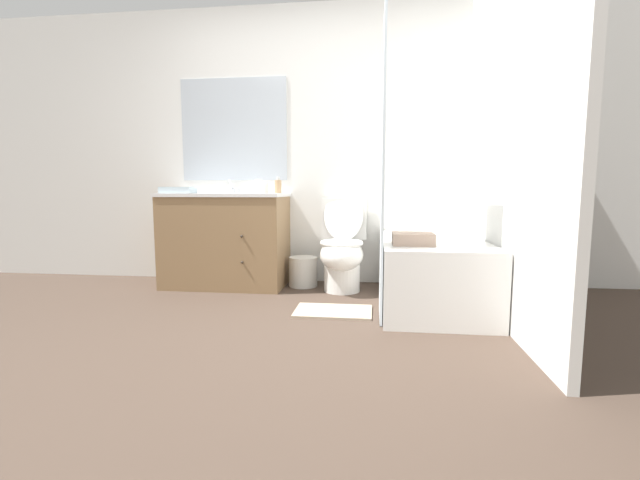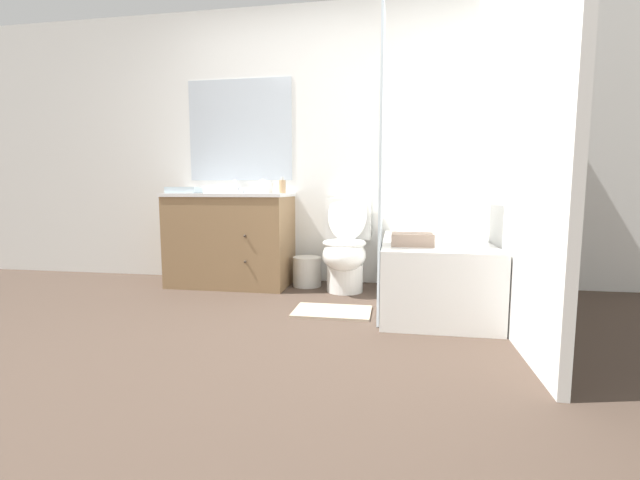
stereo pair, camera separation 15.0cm
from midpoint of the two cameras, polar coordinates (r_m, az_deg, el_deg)
name	(u,v)px [view 1 (the left image)]	position (r m, az deg, el deg)	size (l,w,h in m)	color
ground_plane	(281,341)	(2.52, -6.97, -13.22)	(14.00, 14.00, 0.00)	#47382D
wall_back	(317,146)	(4.01, -1.46, 12.38)	(8.00, 0.06, 2.50)	silver
wall_right	(497,132)	(3.22, 21.33, 13.30)	(0.05, 2.63, 2.50)	silver
vanity_cabinet	(226,239)	(3.91, -13.48, 0.16)	(1.07, 0.60, 0.83)	olive
sink_faucet	(232,189)	(4.07, -12.64, 6.62)	(0.14, 0.12, 0.12)	silver
toilet	(343,248)	(3.64, 1.84, -1.04)	(0.39, 0.65, 0.85)	white
bathtub	(431,271)	(3.30, 13.30, -4.06)	(0.73, 1.38, 0.49)	white
shower_curtain	(383,168)	(2.82, 6.86, 9.54)	(0.01, 0.40, 1.98)	silver
wastebasket	(303,272)	(3.82, -3.38, -4.23)	(0.25, 0.25, 0.26)	silver
tissue_box	(258,187)	(3.81, -9.37, 6.93)	(0.14, 0.15, 0.12)	white
soap_dispenser	(278,186)	(3.82, -6.73, 7.16)	(0.06, 0.06, 0.15)	tan
hand_towel_folded	(178,190)	(3.88, -19.48, 6.29)	(0.28, 0.16, 0.05)	silver
bath_towel_folded	(413,239)	(2.90, 10.85, 0.17)	(0.27, 0.23, 0.08)	tan
bath_mat	(333,311)	(3.04, 0.35, -9.49)	(0.54, 0.35, 0.02)	tan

